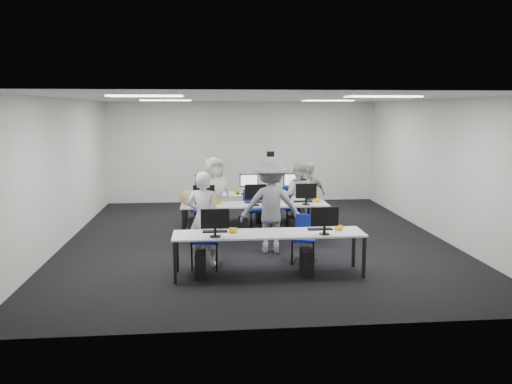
{
  "coord_description": "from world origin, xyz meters",
  "views": [
    {
      "loc": [
        -0.98,
        -10.46,
        2.77
      ],
      "look_at": [
        0.02,
        0.16,
        1.0
      ],
      "focal_mm": 35.0,
      "sensor_mm": 36.0,
      "label": 1
    }
  ],
  "objects": [
    {
      "name": "room",
      "position": [
        0.0,
        0.0,
        1.5
      ],
      "size": [
        9.0,
        9.02,
        3.0
      ],
      "color": "black",
      "rests_on": "ground"
    },
    {
      "name": "dslr_camera",
      "position": [
        0.21,
        -0.86,
        1.91
      ],
      "size": [
        0.15,
        0.19,
        0.1
      ],
      "primitive_type": "cube",
      "rotation": [
        0.0,
        0.0,
        3.08
      ],
      "color": "black",
      "rests_on": "photographer"
    },
    {
      "name": "handbag",
      "position": [
        -1.45,
        0.25,
        0.89
      ],
      "size": [
        0.44,
        0.36,
        0.31
      ],
      "primitive_type": "ellipsoid",
      "rotation": [
        0.0,
        0.0,
        -0.37
      ],
      "color": "tan",
      "rests_on": "desk_mid"
    },
    {
      "name": "chair_2",
      "position": [
        -1.11,
        0.8,
        0.29
      ],
      "size": [
        0.46,
        0.5,
        0.92
      ],
      "rotation": [
        0.0,
        0.0,
        0.01
      ],
      "color": "navy",
      "rests_on": "ground"
    },
    {
      "name": "desk_mid",
      "position": [
        0.0,
        0.2,
        0.68
      ],
      "size": [
        3.2,
        0.7,
        0.73
      ],
      "color": "#B7B9BC",
      "rests_on": "ground"
    },
    {
      "name": "chair_7",
      "position": [
        1.14,
        1.12,
        0.26
      ],
      "size": [
        0.54,
        0.56,
        0.84
      ],
      "rotation": [
        0.0,
        0.0,
        0.35
      ],
      "color": "navy",
      "rests_on": "ground"
    },
    {
      "name": "student_1",
      "position": [
        1.06,
        0.76,
        0.79
      ],
      "size": [
        0.94,
        0.85,
        1.59
      ],
      "primitive_type": "imported",
      "rotation": [
        0.0,
        0.0,
        2.75
      ],
      "color": "#B8B5AD",
      "rests_on": "ground"
    },
    {
      "name": "chair_5",
      "position": [
        -1.16,
        1.07,
        0.28
      ],
      "size": [
        0.54,
        0.57,
        0.88
      ],
      "rotation": [
        0.0,
        0.0,
        -0.26
      ],
      "color": "navy",
      "rests_on": "ground"
    },
    {
      "name": "equipment_back",
      "position": [
        0.19,
        1.62,
        0.36
      ],
      "size": [
        2.91,
        0.41,
        1.19
      ],
      "color": "white",
      "rests_on": "desk_back"
    },
    {
      "name": "chair_0",
      "position": [
        -1.04,
        -1.87,
        0.31
      ],
      "size": [
        0.58,
        0.61,
        0.98
      ],
      "rotation": [
        0.0,
        0.0,
        -0.21
      ],
      "color": "navy",
      "rests_on": "ground"
    },
    {
      "name": "chair_1",
      "position": [
        0.73,
        -1.75,
        0.27
      ],
      "size": [
        0.55,
        0.57,
        0.86
      ],
      "rotation": [
        0.0,
        0.0,
        -0.34
      ],
      "color": "navy",
      "rests_on": "ground"
    },
    {
      "name": "desk_back",
      "position": [
        0.0,
        1.6,
        0.68
      ],
      "size": [
        3.2,
        0.7,
        0.73
      ],
      "color": "#B7B9BC",
      "rests_on": "ground"
    },
    {
      "name": "photographer",
      "position": [
        0.2,
        -1.03,
        0.93
      ],
      "size": [
        1.24,
        0.76,
        1.85
      ],
      "primitive_type": "imported",
      "rotation": [
        0.0,
        0.0,
        3.08
      ],
      "color": "slate",
      "rests_on": "ground"
    },
    {
      "name": "student_2",
      "position": [
        -0.86,
        1.08,
        0.84
      ],
      "size": [
        0.97,
        0.82,
        1.68
      ],
      "primitive_type": "imported",
      "rotation": [
        0.0,
        0.0,
        0.42
      ],
      "color": "#B8B5AD",
      "rests_on": "ground"
    },
    {
      "name": "chair_3",
      "position": [
        0.07,
        0.84,
        0.29
      ],
      "size": [
        0.59,
        0.61,
        0.93
      ],
      "rotation": [
        0.0,
        0.0,
        0.32
      ],
      "color": "navy",
      "rests_on": "ground"
    },
    {
      "name": "ceiling_panels",
      "position": [
        0.0,
        0.0,
        2.98
      ],
      "size": [
        5.2,
        4.6,
        0.02
      ],
      "color": "white",
      "rests_on": "room"
    },
    {
      "name": "equipment_front",
      "position": [
        -0.19,
        -2.42,
        0.36
      ],
      "size": [
        2.51,
        0.41,
        1.19
      ],
      "color": "#0B1B92",
      "rests_on": "desk_front"
    },
    {
      "name": "student_3",
      "position": [
        1.38,
        1.13,
        0.77
      ],
      "size": [
        0.97,
        0.64,
        1.53
      ],
      "primitive_type": "imported",
      "rotation": [
        0.0,
        0.0,
        0.32
      ],
      "color": "#B8B5AD",
      "rests_on": "ground"
    },
    {
      "name": "chair_4",
      "position": [
        0.97,
        0.83,
        0.31
      ],
      "size": [
        0.51,
        0.55,
        0.98
      ],
      "rotation": [
        0.0,
        0.0,
        0.06
      ],
      "color": "navy",
      "rests_on": "ground"
    },
    {
      "name": "student_0",
      "position": [
        -1.09,
        -1.73,
        0.85
      ],
      "size": [
        0.72,
        0.58,
        1.7
      ],
      "primitive_type": "imported",
      "rotation": [
        0.0,
        0.0,
        2.83
      ],
      "color": "#B8B5AD",
      "rests_on": "ground"
    },
    {
      "name": "desk_front",
      "position": [
        0.0,
        -2.4,
        0.68
      ],
      "size": [
        3.2,
        0.7,
        0.73
      ],
      "color": "#B7B9BC",
      "rests_on": "ground"
    },
    {
      "name": "equipment_mid",
      "position": [
        -0.19,
        0.18,
        0.36
      ],
      "size": [
        2.91,
        0.41,
        1.19
      ],
      "color": "white",
      "rests_on": "desk_mid"
    },
    {
      "name": "chair_6",
      "position": [
        0.1,
        1.03,
        0.29
      ],
      "size": [
        0.54,
        0.57,
        0.92
      ],
      "rotation": [
        0.0,
        0.0,
        0.21
      ],
      "color": "navy",
      "rests_on": "ground"
    }
  ]
}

